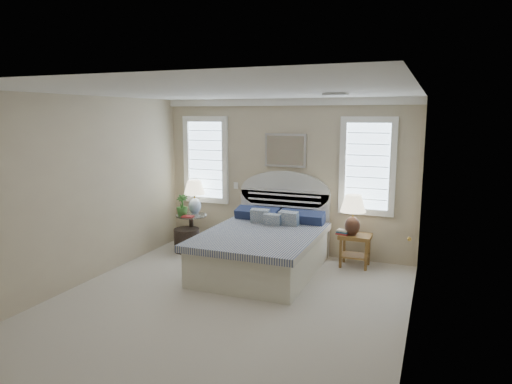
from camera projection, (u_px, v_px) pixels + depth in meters
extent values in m
cube|color=beige|center=(225.00, 305.00, 5.90)|extent=(4.50, 5.00, 0.01)
cube|color=silver|center=(222.00, 92.00, 5.45)|extent=(4.50, 5.00, 0.01)
cube|color=tan|center=(286.00, 177.00, 7.97)|extent=(4.50, 0.02, 2.70)
cube|color=tan|center=(81.00, 191.00, 6.50)|extent=(0.02, 5.00, 2.70)
cube|color=tan|center=(414.00, 217.00, 4.85)|extent=(0.02, 5.00, 2.70)
cube|color=white|center=(286.00, 102.00, 7.71)|extent=(4.50, 0.08, 0.12)
cube|color=#B2B2B2|center=(335.00, 94.00, 5.75)|extent=(0.30, 0.20, 0.02)
cube|color=white|center=(236.00, 185.00, 8.33)|extent=(0.08, 0.01, 0.12)
cube|color=#C9E6FF|center=(206.00, 160.00, 8.47)|extent=(0.90, 0.06, 1.60)
cube|color=#C9E6FF|center=(368.00, 166.00, 7.39)|extent=(0.90, 0.06, 1.60)
cube|color=silver|center=(285.00, 150.00, 7.85)|extent=(0.74, 0.04, 0.58)
cube|color=silver|center=(416.00, 209.00, 5.99)|extent=(0.02, 1.80, 2.40)
cube|color=silver|center=(261.00, 255.00, 7.07)|extent=(1.60, 2.10, 0.55)
cube|color=navy|center=(260.00, 236.00, 6.98)|extent=(1.72, 2.15, 0.10)
cube|color=beige|center=(284.00, 222.00, 8.04)|extent=(1.62, 0.08, 1.10)
cube|color=#1E294B|center=(257.00, 214.00, 7.90)|extent=(0.75, 0.31, 0.23)
cube|color=#1E294B|center=(302.00, 218.00, 7.61)|extent=(0.75, 0.31, 0.23)
cube|color=#38537F|center=(260.00, 218.00, 7.64)|extent=(0.33, 0.20, 0.34)
cube|color=#38537F|center=(289.00, 221.00, 7.46)|extent=(0.33, 0.20, 0.34)
cube|color=#38537F|center=(273.00, 222.00, 7.46)|extent=(0.28, 0.14, 0.29)
cylinder|color=black|center=(192.00, 248.00, 8.38)|extent=(0.32, 0.32, 0.03)
cylinder|color=black|center=(192.00, 233.00, 8.33)|extent=(0.08, 0.08, 0.60)
cylinder|color=silver|center=(191.00, 216.00, 8.28)|extent=(0.56, 0.56, 0.02)
cube|color=brown|center=(355.00, 236.00, 7.31)|extent=(0.50, 0.40, 0.06)
cube|color=brown|center=(355.00, 256.00, 7.37)|extent=(0.44, 0.34, 0.03)
cube|color=brown|center=(341.00, 253.00, 7.29)|extent=(0.04, 0.04, 0.47)
cube|color=brown|center=(344.00, 248.00, 7.57)|extent=(0.04, 0.04, 0.47)
cube|color=brown|center=(366.00, 256.00, 7.15)|extent=(0.04, 0.04, 0.47)
cube|color=brown|center=(369.00, 251.00, 7.42)|extent=(0.04, 0.04, 0.47)
cylinder|color=black|center=(187.00, 240.00, 8.18)|extent=(0.56, 0.56, 0.41)
cylinder|color=white|center=(195.00, 212.00, 8.41)|extent=(0.14, 0.14, 0.03)
ellipsoid|color=white|center=(195.00, 206.00, 8.39)|extent=(0.25, 0.25, 0.29)
cylinder|color=gold|center=(195.00, 196.00, 8.36)|extent=(0.03, 0.03, 0.11)
cylinder|color=black|center=(352.00, 234.00, 7.29)|extent=(0.14, 0.14, 0.03)
ellipsoid|color=black|center=(352.00, 226.00, 7.27)|extent=(0.25, 0.25, 0.31)
cylinder|color=gold|center=(353.00, 214.00, 7.24)|extent=(0.03, 0.03, 0.11)
imported|color=#397B31|center=(182.00, 205.00, 8.18)|extent=(0.26, 0.26, 0.38)
cube|color=maroon|center=(188.00, 217.00, 8.09)|extent=(0.21, 0.17, 0.03)
cube|color=maroon|center=(343.00, 234.00, 7.32)|extent=(0.22, 0.18, 0.03)
cube|color=#25516F|center=(343.00, 232.00, 7.31)|extent=(0.20, 0.17, 0.03)
cube|color=beige|center=(343.00, 230.00, 7.31)|extent=(0.19, 0.16, 0.03)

